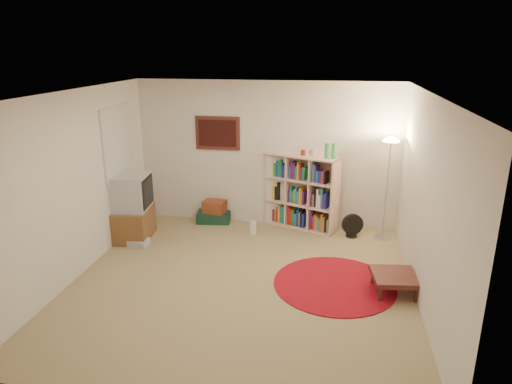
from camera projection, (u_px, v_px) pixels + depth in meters
The scene contains 11 objects.
room at pixel (237, 192), 5.78m from camera, with size 4.54×4.54×2.54m.
bookshelf at pixel (300, 192), 7.87m from camera, with size 1.33×0.82×1.55m.
floor_lamp at pixel (390, 155), 7.09m from camera, with size 0.41×0.41×1.69m.
floor_fan at pixel (352, 226), 7.53m from camera, with size 0.36×0.23×0.40m.
tv_stand at pixel (133, 208), 7.40m from camera, with size 0.60×0.80×1.09m.
dvd_box at pixel (139, 242), 7.25m from camera, with size 0.32×0.27×0.10m.
suitcase at pixel (214, 216), 8.24m from camera, with size 0.62×0.43×0.19m.
wicker_basket at pixel (215, 206), 8.14m from camera, with size 0.42×0.33×0.22m.
paper_towel at pixel (253, 228), 7.66m from camera, with size 0.14×0.14×0.23m.
red_rug at pixel (334, 284), 6.07m from camera, with size 1.62×1.62×0.01m.
side_table at pixel (395, 277), 5.82m from camera, with size 0.62×0.62×0.26m.
Camera 1 is at (1.11, -5.33, 3.03)m, focal length 32.00 mm.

